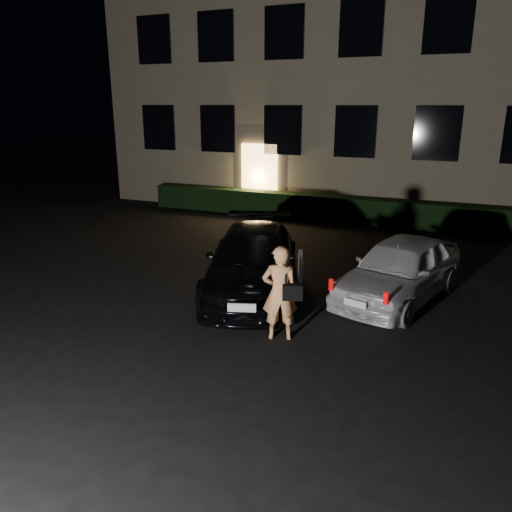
% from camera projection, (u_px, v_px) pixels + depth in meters
% --- Properties ---
extents(ground, '(80.00, 80.00, 0.00)m').
position_uv_depth(ground, '(200.00, 357.00, 8.02)').
color(ground, black).
rests_on(ground, ground).
extents(building, '(20.00, 8.11, 12.00)m').
position_uv_depth(building, '(382.00, 48.00, 19.47)').
color(building, '#746953').
rests_on(building, ground).
extents(hedge, '(15.00, 0.70, 0.85)m').
position_uv_depth(hedge, '(348.00, 209.00, 17.15)').
color(hedge, black).
rests_on(hedge, ground).
extents(sedan, '(3.25, 4.97, 1.34)m').
position_uv_depth(sedan, '(253.00, 261.00, 10.74)').
color(sedan, black).
rests_on(sedan, ground).
extents(hatch, '(2.55, 4.10, 1.30)m').
position_uv_depth(hatch, '(400.00, 269.00, 10.24)').
color(hatch, silver).
rests_on(hatch, ground).
extents(man, '(0.78, 0.59, 1.67)m').
position_uv_depth(man, '(280.00, 293.00, 8.45)').
color(man, '#F2A264').
rests_on(man, ground).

